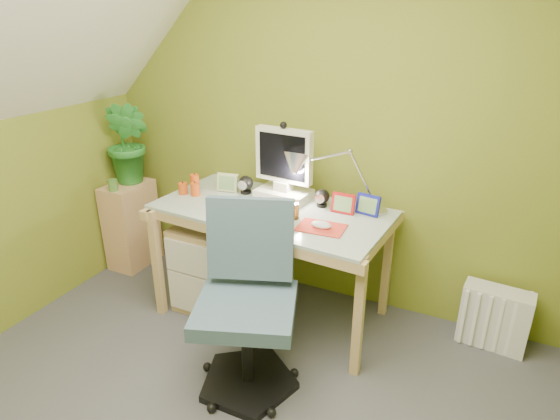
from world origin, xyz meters
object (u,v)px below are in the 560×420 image
at_px(side_ledge, 132,225).
at_px(desk_lamp, 353,166).
at_px(monitor, 284,159).
at_px(radiator, 494,318).
at_px(desk, 272,263).
at_px(task_chair, 246,305).
at_px(potted_plant, 129,143).

bearing_deg(side_ledge, desk_lamp, 1.27).
xyz_separation_m(monitor, radiator, (1.35, 0.10, -0.84)).
height_order(desk, task_chair, task_chair).
height_order(desk, desk_lamp, desk_lamp).
bearing_deg(desk, radiator, 16.16).
height_order(desk_lamp, potted_plant, desk_lamp).
bearing_deg(potted_plant, radiator, 1.94).
bearing_deg(desk_lamp, potted_plant, -178.81).
bearing_deg(task_chair, side_ledge, 131.96).
bearing_deg(monitor, task_chair, -73.45).
height_order(desk_lamp, radiator, desk_lamp).
xyz_separation_m(monitor, task_chair, (0.18, -0.83, -0.52)).
distance_m(potted_plant, task_chair, 1.75).
distance_m(monitor, side_ledge, 1.48).
xyz_separation_m(monitor, side_ledge, (-1.31, -0.04, -0.70)).
height_order(side_ledge, radiator, side_ledge).
distance_m(desk_lamp, side_ledge, 1.89).
relative_size(potted_plant, radiator, 1.63).
relative_size(desk, radiator, 3.73).
bearing_deg(radiator, potted_plant, -172.86).
xyz_separation_m(desk_lamp, task_chair, (-0.27, -0.83, -0.54)).
bearing_deg(monitor, radiator, 8.85).
relative_size(side_ledge, radiator, 1.76).
bearing_deg(side_ledge, task_chair, -28.23).
relative_size(monitor, radiator, 1.39).
distance_m(monitor, radiator, 1.60).
bearing_deg(desk, monitor, 94.45).
height_order(desk, monitor, monitor).
distance_m(side_ledge, radiator, 2.66).
relative_size(desk_lamp, radiator, 1.46).
bearing_deg(task_chair, monitor, 82.12).
bearing_deg(desk, desk_lamp, 26.25).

